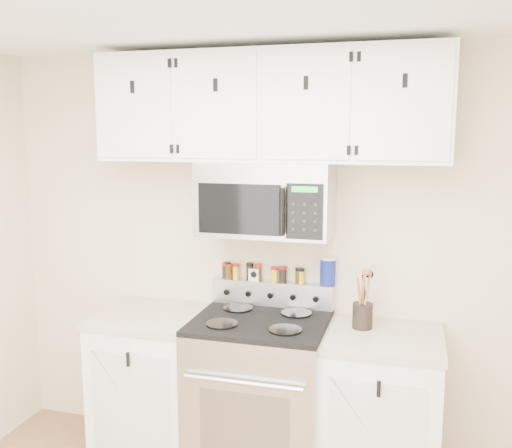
{
  "coord_description": "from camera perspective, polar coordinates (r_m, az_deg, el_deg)",
  "views": [
    {
      "loc": [
        0.82,
        -1.6,
        2.01
      ],
      "look_at": [
        -0.03,
        1.45,
        1.5
      ],
      "focal_mm": 40.0,
      "sensor_mm": 36.0,
      "label": 1
    }
  ],
  "objects": [
    {
      "name": "spice_jar_5",
      "position": [
        3.53,
        0.22,
        -4.83
      ],
      "size": [
        0.04,
        0.04,
        0.1
      ],
      "color": "#452310",
      "rests_on": "range"
    },
    {
      "name": "spice_jar_4",
      "position": [
        3.55,
        -0.61,
        -4.75
      ],
      "size": [
        0.05,
        0.05,
        0.11
      ],
      "color": "black",
      "rests_on": "range"
    },
    {
      "name": "spice_jar_9",
      "position": [
        3.48,
        4.53,
        -5.2
      ],
      "size": [
        0.04,
        0.04,
        0.09
      ],
      "color": "yellow",
      "rests_on": "range"
    },
    {
      "name": "range",
      "position": [
        3.48,
        0.43,
        -16.73
      ],
      "size": [
        0.76,
        0.65,
        1.1
      ],
      "color": "#B7B7BA",
      "rests_on": "floor"
    },
    {
      "name": "base_cabinet_left",
      "position": [
        3.73,
        -10.13,
        -15.44
      ],
      "size": [
        0.64,
        0.62,
        0.92
      ],
      "color": "white",
      "rests_on": "floor"
    },
    {
      "name": "spice_jar_1",
      "position": [
        3.59,
        -2.91,
        -4.62
      ],
      "size": [
        0.04,
        0.04,
        0.1
      ],
      "color": "#463111",
      "rests_on": "range"
    },
    {
      "name": "microwave",
      "position": [
        3.28,
        1.05,
        2.54
      ],
      "size": [
        0.76,
        0.44,
        0.42
      ],
      "color": "#9E9EA3",
      "rests_on": "back_wall"
    },
    {
      "name": "back_wall",
      "position": [
        3.52,
        1.81,
        -3.26
      ],
      "size": [
        3.5,
        0.01,
        2.5
      ],
      "primitive_type": "cube",
      "color": "beige",
      "rests_on": "floor"
    },
    {
      "name": "spice_jar_7",
      "position": [
        3.5,
        2.7,
        -5.04
      ],
      "size": [
        0.05,
        0.05,
        0.1
      ],
      "color": "black",
      "rests_on": "range"
    },
    {
      "name": "kitchen_timer",
      "position": [
        3.54,
        -0.11,
        -5.04
      ],
      "size": [
        0.07,
        0.06,
        0.08
      ],
      "primitive_type": "cube",
      "rotation": [
        0.0,
        0.0,
        -0.13
      ],
      "color": "white",
      "rests_on": "range"
    },
    {
      "name": "salt_canister",
      "position": [
        3.44,
        7.19,
        -4.73
      ],
      "size": [
        0.09,
        0.09,
        0.17
      ],
      "color": "navy",
      "rests_on": "range"
    },
    {
      "name": "base_cabinet_right",
      "position": [
        3.42,
        12.36,
        -17.96
      ],
      "size": [
        0.64,
        0.62,
        0.92
      ],
      "color": "white",
      "rests_on": "floor"
    },
    {
      "name": "spice_jar_2",
      "position": [
        3.59,
        -2.71,
        -4.7
      ],
      "size": [
        0.04,
        0.04,
        0.09
      ],
      "color": "#3A2A0E",
      "rests_on": "range"
    },
    {
      "name": "spice_jar_6",
      "position": [
        3.51,
        1.84,
        -5.03
      ],
      "size": [
        0.05,
        0.05,
        0.09
      ],
      "color": "yellow",
      "rests_on": "range"
    },
    {
      "name": "spice_jar_8",
      "position": [
        3.48,
        4.29,
        -5.16
      ],
      "size": [
        0.04,
        0.04,
        0.1
      ],
      "color": "#442D10",
      "rests_on": "range"
    },
    {
      "name": "utensil_crock",
      "position": [
        3.28,
        10.61,
        -8.8
      ],
      "size": [
        0.11,
        0.11,
        0.33
      ],
      "color": "black",
      "rests_on": "base_cabinet_right"
    },
    {
      "name": "upper_cabinets",
      "position": [
        3.28,
        1.18,
        11.65
      ],
      "size": [
        2.0,
        0.35,
        0.62
      ],
      "color": "white",
      "rests_on": "back_wall"
    },
    {
      "name": "spice_jar_3",
      "position": [
        3.57,
        -2.02,
        -4.74
      ],
      "size": [
        0.04,
        0.04,
        0.1
      ],
      "color": "gold",
      "rests_on": "range"
    },
    {
      "name": "spice_jar_0",
      "position": [
        3.6,
        -3.08,
        -4.65
      ],
      "size": [
        0.04,
        0.04,
        0.1
      ],
      "color": "black",
      "rests_on": "range"
    }
  ]
}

